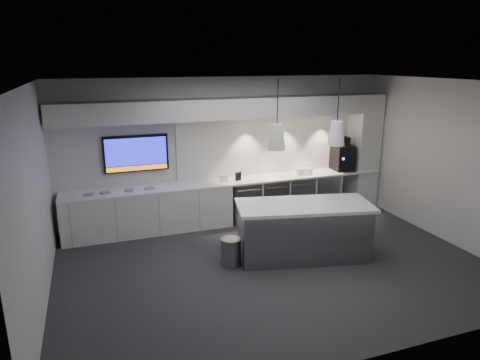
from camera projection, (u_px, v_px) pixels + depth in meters
name	position (u px, v px, depth m)	size (l,w,h in m)	color
floor	(274.00, 265.00, 7.18)	(7.00, 7.00, 0.00)	#2F2F32
ceiling	(278.00, 82.00, 6.36)	(7.00, 7.00, 0.00)	black
wall_back	(228.00, 149.00, 9.04)	(7.00, 7.00, 0.00)	silver
wall_front	(374.00, 239.00, 4.50)	(7.00, 7.00, 0.00)	silver
wall_left	(34.00, 203.00, 5.64)	(7.00, 7.00, 0.00)	silver
wall_right	(449.00, 162.00, 7.90)	(7.00, 7.00, 0.00)	silver
back_counter	(233.00, 181.00, 8.91)	(6.80, 0.65, 0.04)	white
left_base_cabinets	(149.00, 211.00, 8.47)	(3.30, 0.63, 0.86)	white
fridge_unit_a	(244.00, 201.00, 9.12)	(0.60, 0.61, 0.85)	gray
fridge_unit_b	(271.00, 198.00, 9.32)	(0.60, 0.61, 0.85)	gray
fridge_unit_c	(297.00, 195.00, 9.52)	(0.60, 0.61, 0.85)	gray
fridge_unit_d	(322.00, 192.00, 9.72)	(0.60, 0.61, 0.85)	gray
backsplash	(280.00, 144.00, 9.39)	(4.60, 0.03, 1.30)	white
soffit	(232.00, 108.00, 8.52)	(6.90, 0.60, 0.40)	white
column	(364.00, 151.00, 9.85)	(0.55, 0.55, 2.60)	white
wall_tv	(136.00, 153.00, 8.36)	(1.25, 0.07, 0.72)	black
island	(303.00, 230.00, 7.38)	(2.44, 1.44, 0.97)	gray
bin	(231.00, 252.00, 7.13)	(0.34, 0.34, 0.48)	gray
coffee_machine	(342.00, 156.00, 9.70)	(0.44, 0.61, 0.76)	black
sign_black	(238.00, 176.00, 8.87)	(0.14, 0.02, 0.18)	black
sign_white	(224.00, 179.00, 8.79)	(0.18, 0.02, 0.14)	white
cup_cluster	(304.00, 172.00, 9.34)	(0.35, 0.16, 0.14)	white
tray_a	(89.00, 195.00, 7.94)	(0.16, 0.16, 0.03)	gray
tray_b	(105.00, 193.00, 8.06)	(0.16, 0.16, 0.03)	gray
tray_c	(129.00, 190.00, 8.20)	(0.16, 0.16, 0.03)	gray
tray_d	(150.00, 188.00, 8.32)	(0.16, 0.16, 0.03)	gray
pendant_left	(277.00, 137.00, 6.75)	(0.28, 0.28, 1.11)	white
pendant_right	(337.00, 133.00, 7.10)	(0.28, 0.28, 1.11)	white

